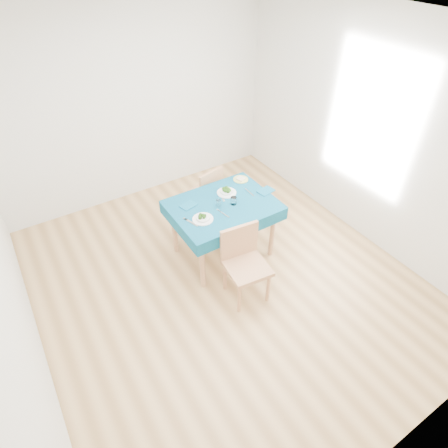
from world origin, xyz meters
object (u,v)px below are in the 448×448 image
table (223,230)px  chair_far (203,191)px  bowl_far (227,191)px  chair_near (247,260)px  side_plate (241,179)px  bowl_near (203,217)px

table → chair_far: chair_far is taller
chair_far → bowl_far: bearing=79.2°
chair_near → bowl_far: bearing=77.7°
chair_near → side_plate: 1.22m
bowl_near → bowl_far: size_ratio=0.99×
chair_far → bowl_near: bearing=48.0°
chair_far → side_plate: (0.33, -0.40, 0.28)m
bowl_near → side_plate: bearing=28.7°
bowl_far → bowl_near: bearing=-149.8°
table → bowl_far: 0.47m
bowl_near → table: bearing=19.5°
chair_near → bowl_far: 0.96m
side_plate → bowl_far: bearing=-153.7°
chair_far → side_plate: chair_far is taller
side_plate → table: bearing=-145.6°
table → chair_near: chair_near is taller
table → chair_far: (0.14, 0.72, 0.10)m
table → side_plate: (0.46, 0.32, 0.38)m
chair_far → bowl_far: size_ratio=4.13×
bowl_far → side_plate: bearing=26.3°
chair_near → chair_far: size_ratio=1.13×
bowl_near → bowl_far: bearing=30.2°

